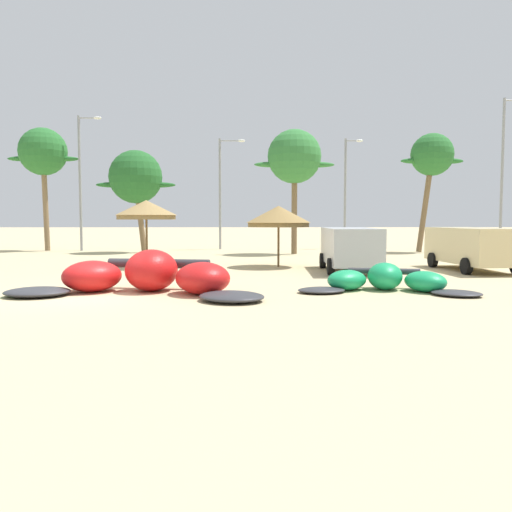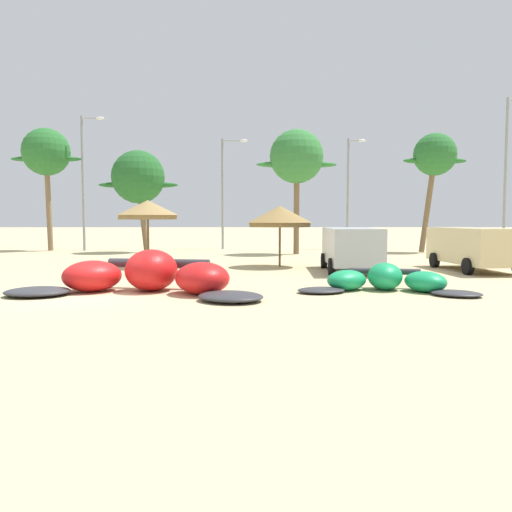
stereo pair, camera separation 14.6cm
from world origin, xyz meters
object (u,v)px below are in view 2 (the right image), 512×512
Objects in this scene: palm_left at (46,153)px; palm_center_left at (297,158)px; kite_left_of_center at (146,276)px; beach_umbrella_middle at (148,210)px; beach_umbrella_near_palms at (280,216)px; parked_car_second at (351,246)px; kite_center at (386,280)px; parked_van at (473,245)px; lamppost_east_center at (349,187)px; palm_center_right at (435,156)px; lamppost_west_center at (225,187)px; lamppost_west at (85,176)px; lamppost_east at (507,168)px; palm_left_of_gap at (138,178)px.

palm_left is 1.09× the size of palm_center_left.
kite_left_of_center is 19.45m from palm_center_left.
beach_umbrella_middle is 6.10m from beach_umbrella_near_palms.
beach_umbrella_near_palms is at bearing -100.12° from palm_center_left.
kite_center is at bearing -91.27° from parked_car_second.
kite_center is at bearing -43.12° from beach_umbrella_middle.
lamppost_east_center is (-2.02, 17.17, 3.52)m from parked_van.
parked_car_second is 0.57× the size of palm_left.
kite_center is 21.54m from palm_center_right.
kite_center is 23.98m from lamppost_west_center.
kite_center is 0.67× the size of lamppost_west_center.
kite_left_of_center is 1.59× the size of parked_car_second.
kite_left_of_center is 7.30m from kite_center.
beach_umbrella_near_palms is 20.81m from palm_left.
parked_car_second is at bearing -43.59° from lamppost_west.
lamppost_east_center reaches higher than kite_left_of_center.
beach_umbrella_middle is at bearing 172.58° from parked_van.
palm_center_right is (17.08, 10.68, 3.75)m from beach_umbrella_middle.
kite_center is at bearing -86.27° from palm_center_left.
kite_center is 28.84m from palm_left.
kite_left_of_center is 1.47× the size of parked_van.
lamppost_west_center is (12.45, 1.56, -2.23)m from palm_left.
palm_center_left is (1.62, 9.08, 3.75)m from beach_umbrella_near_palms.
beach_umbrella_near_palms is 15.10m from lamppost_west_center.
beach_umbrella_middle is 0.39× the size of palm_center_right.
kite_center is (7.30, 0.24, -0.17)m from kite_left_of_center.
lamppost_west_center is (-4.76, 5.52, -1.50)m from palm_center_left.
beach_umbrella_middle is 0.36× the size of palm_left.
parked_car_second is at bearing 88.73° from kite_center.
palm_center_left is (6.17, 17.57, 5.61)m from kite_left_of_center.
parked_van is (14.32, -1.86, -1.55)m from beach_umbrella_middle.
kite_left_of_center is 23.50m from lamppost_west_center.
palm_center_right is 14.76m from lamppost_west_center.
palm_center_left is 0.99× the size of palm_center_right.
kite_center is 1.03× the size of parked_van.
palm_left is (-9.50, 13.01, 4.19)m from beach_umbrella_middle.
kite_left_of_center is at bearing -152.48° from parked_van.
lamppost_east reaches higher than lamppost_west.
parked_car_second is at bearing -177.02° from parked_van.
palm_left_of_gap is (-8.73, 10.81, 2.62)m from beach_umbrella_near_palms.
kite_center is 1.77× the size of beach_umbrella_middle.
beach_umbrella_middle is 0.63× the size of parked_car_second.
kite_left_of_center is 8.92m from beach_umbrella_middle.
palm_left is at bearing 140.10° from beach_umbrella_near_palms.
palm_center_left is 0.97× the size of lamppost_west_center.
beach_umbrella_middle is 0.39× the size of palm_center_left.
kite_left_of_center is 2.54× the size of beach_umbrella_middle.
parked_car_second is (2.89, -2.11, -1.26)m from beach_umbrella_near_palms.
palm_center_left reaches higher than kite_left_of_center.
lamppost_west_center is (2.95, 14.57, 1.96)m from beach_umbrella_middle.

